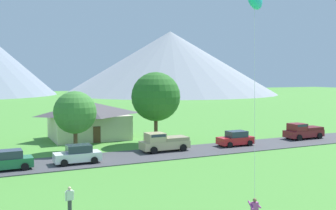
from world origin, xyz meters
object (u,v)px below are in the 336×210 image
(parked_car_white_west_end, at_px, (78,155))
(tree_left_of_center, at_px, (156,97))
(watcher_person, at_px, (70,200))
(pickup_truck_sand_east_side, at_px, (163,142))
(house_leftmost, at_px, (89,119))
(tree_near_left, at_px, (75,112))
(parked_car_red_mid_west, at_px, (236,139))
(pickup_truck_maroon_west_side, at_px, (303,131))
(parked_car_green_mid_east, at_px, (7,161))
(kite_flyer_with_kite, at_px, (255,1))

(parked_car_white_west_end, bearing_deg, tree_left_of_center, 32.12)
(watcher_person, bearing_deg, pickup_truck_sand_east_side, 49.29)
(house_leftmost, height_order, tree_near_left, tree_near_left)
(parked_car_red_mid_west, height_order, pickup_truck_maroon_west_side, pickup_truck_maroon_west_side)
(tree_left_of_center, distance_m, parked_car_red_mid_west, 10.50)
(parked_car_red_mid_west, distance_m, watcher_person, 26.31)
(tree_near_left, distance_m, parked_car_red_mid_west, 18.25)
(house_leftmost, bearing_deg, pickup_truck_maroon_west_side, -26.69)
(house_leftmost, xyz_separation_m, parked_car_green_mid_east, (-10.67, -14.16, -1.61))
(kite_flyer_with_kite, bearing_deg, pickup_truck_sand_east_side, 85.32)
(pickup_truck_sand_east_side, distance_m, kite_flyer_with_kite, 20.83)
(parked_car_white_west_end, bearing_deg, watcher_person, -104.62)
(house_leftmost, bearing_deg, tree_left_of_center, -49.79)
(parked_car_white_west_end, xyz_separation_m, parked_car_green_mid_east, (-6.03, -0.04, 0.00))
(tree_left_of_center, xyz_separation_m, parked_car_green_mid_east, (-16.86, -6.84, -4.75))
(watcher_person, bearing_deg, tree_near_left, 76.61)
(tree_left_of_center, distance_m, kite_flyer_with_kite, 23.30)
(house_leftmost, bearing_deg, tree_near_left, -113.14)
(parked_car_white_west_end, relative_size, kite_flyer_with_kite, 0.30)
(pickup_truck_sand_east_side, bearing_deg, tree_near_left, 155.71)
(tree_near_left, xyz_separation_m, kite_flyer_with_kite, (7.09, -20.93, 8.65))
(watcher_person, bearing_deg, kite_flyer_with_kite, -9.67)
(tree_near_left, height_order, kite_flyer_with_kite, kite_flyer_with_kite)
(tree_left_of_center, height_order, parked_car_white_west_end, tree_left_of_center)
(parked_car_red_mid_west, relative_size, pickup_truck_maroon_west_side, 0.81)
(kite_flyer_with_kite, bearing_deg, parked_car_red_mid_west, 58.11)
(tree_left_of_center, xyz_separation_m, pickup_truck_sand_east_side, (-1.27, -4.88, -4.56))
(tree_near_left, relative_size, parked_car_red_mid_west, 1.54)
(tree_near_left, height_order, parked_car_green_mid_east, tree_near_left)
(tree_left_of_center, bearing_deg, kite_flyer_with_kite, -96.92)
(parked_car_red_mid_west, bearing_deg, house_leftmost, 137.29)
(tree_left_of_center, relative_size, watcher_person, 5.09)
(tree_left_of_center, bearing_deg, pickup_truck_sand_east_side, -104.54)
(parked_car_red_mid_west, xyz_separation_m, pickup_truck_maroon_west_side, (10.62, 0.47, 0.19))
(pickup_truck_maroon_west_side, height_order, pickup_truck_sand_east_side, same)
(parked_car_green_mid_east, xyz_separation_m, pickup_truck_sand_east_side, (15.59, 1.96, 0.19))
(parked_car_white_west_end, bearing_deg, kite_flyer_with_kite, -61.73)
(parked_car_green_mid_east, distance_m, kite_flyer_with_kite, 23.98)
(parked_car_green_mid_east, bearing_deg, parked_car_white_west_end, 0.39)
(pickup_truck_sand_east_side, bearing_deg, watcher_person, -130.71)
(parked_car_red_mid_west, height_order, watcher_person, parked_car_red_mid_west)
(tree_left_of_center, height_order, pickup_truck_sand_east_side, tree_left_of_center)
(pickup_truck_maroon_west_side, relative_size, watcher_person, 3.11)
(pickup_truck_maroon_west_side, bearing_deg, pickup_truck_sand_east_side, 179.76)
(kite_flyer_with_kite, bearing_deg, watcher_person, 170.33)
(tree_left_of_center, bearing_deg, parked_car_red_mid_west, -35.46)
(parked_car_red_mid_west, bearing_deg, pickup_truck_sand_east_side, 176.47)
(house_leftmost, height_order, tree_left_of_center, tree_left_of_center)
(tree_left_of_center, height_order, parked_car_red_mid_west, tree_left_of_center)
(parked_car_green_mid_east, bearing_deg, parked_car_red_mid_west, 3.29)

